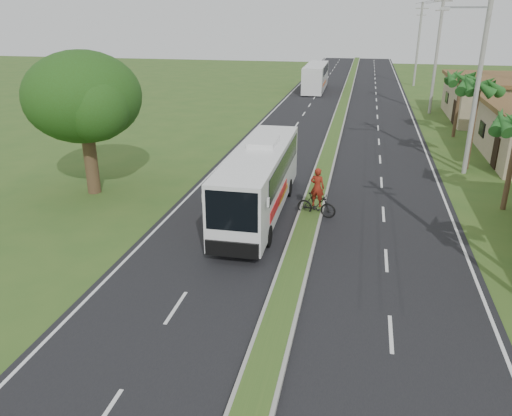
# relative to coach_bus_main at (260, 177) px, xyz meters

# --- Properties ---
(ground) EXTENTS (180.00, 180.00, 0.00)m
(ground) POSITION_rel_coach_bus_main_xyz_m (2.46, -8.78, -1.93)
(ground) COLOR #33551F
(ground) RESTS_ON ground
(road_asphalt) EXTENTS (14.00, 160.00, 0.02)m
(road_asphalt) POSITION_rel_coach_bus_main_xyz_m (2.46, 11.22, -1.92)
(road_asphalt) COLOR black
(road_asphalt) RESTS_ON ground
(median_strip) EXTENTS (1.20, 160.00, 0.18)m
(median_strip) POSITION_rel_coach_bus_main_xyz_m (2.46, 11.22, -1.83)
(median_strip) COLOR gray
(median_strip) RESTS_ON ground
(lane_edge_left) EXTENTS (0.12, 160.00, 0.01)m
(lane_edge_left) POSITION_rel_coach_bus_main_xyz_m (-4.24, 11.22, -1.93)
(lane_edge_left) COLOR silver
(lane_edge_left) RESTS_ON ground
(lane_edge_right) EXTENTS (0.12, 160.00, 0.01)m
(lane_edge_right) POSITION_rel_coach_bus_main_xyz_m (9.16, 11.22, -1.93)
(lane_edge_right) COLOR silver
(lane_edge_right) RESTS_ON ground
(shop_far) EXTENTS (8.60, 11.60, 3.82)m
(shop_far) POSITION_rel_coach_bus_main_xyz_m (16.46, 27.22, 0.00)
(shop_far) COLOR #988E67
(shop_far) RESTS_ON ground
(palm_verge_c) EXTENTS (2.40, 2.40, 5.85)m
(palm_verge_c) POSITION_rel_coach_bus_main_xyz_m (11.26, 10.22, 3.19)
(palm_verge_c) COLOR #473321
(palm_verge_c) RESTS_ON ground
(palm_verge_d) EXTENTS (2.40, 2.40, 5.25)m
(palm_verge_d) POSITION_rel_coach_bus_main_xyz_m (11.76, 19.22, 2.62)
(palm_verge_d) COLOR #473321
(palm_verge_d) RESTS_ON ground
(shade_tree) EXTENTS (6.30, 6.00, 7.54)m
(shade_tree) POSITION_rel_coach_bus_main_xyz_m (-9.65, 1.24, 3.10)
(shade_tree) COLOR #473321
(shade_tree) RESTS_ON ground
(utility_pole_b) EXTENTS (3.20, 0.28, 12.00)m
(utility_pole_b) POSITION_rel_coach_bus_main_xyz_m (10.94, 9.22, 4.33)
(utility_pole_b) COLOR gray
(utility_pole_b) RESTS_ON ground
(utility_pole_c) EXTENTS (1.60, 0.28, 11.00)m
(utility_pole_c) POSITION_rel_coach_bus_main_xyz_m (10.96, 29.22, 3.74)
(utility_pole_c) COLOR gray
(utility_pole_c) RESTS_ON ground
(utility_pole_d) EXTENTS (1.60, 0.28, 10.50)m
(utility_pole_d) POSITION_rel_coach_bus_main_xyz_m (10.96, 49.22, 3.49)
(utility_pole_d) COLOR gray
(utility_pole_d) RESTS_ON ground
(coach_bus_main) EXTENTS (2.42, 10.88, 3.51)m
(coach_bus_main) POSITION_rel_coach_bus_main_xyz_m (0.00, 0.00, 0.00)
(coach_bus_main) COLOR white
(coach_bus_main) RESTS_ON ground
(coach_bus_far) EXTENTS (2.55, 11.03, 3.20)m
(coach_bus_far) POSITION_rel_coach_bus_main_xyz_m (-1.57, 42.18, -0.11)
(coach_bus_far) COLOR white
(coach_bus_far) RESTS_ON ground
(motorcyclist) EXTENTS (2.00, 0.95, 2.45)m
(motorcyclist) POSITION_rel_coach_bus_main_xyz_m (2.75, 0.28, -1.05)
(motorcyclist) COLOR black
(motorcyclist) RESTS_ON ground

